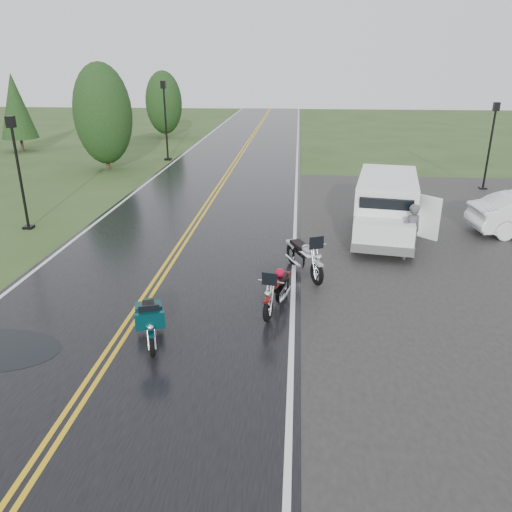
{
  "coord_description": "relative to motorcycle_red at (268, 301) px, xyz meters",
  "views": [
    {
      "loc": [
        3.8,
        -10.16,
        5.72
      ],
      "look_at": [
        2.8,
        2.0,
        1.0
      ],
      "focal_mm": 35.0,
      "sensor_mm": 36.0,
      "label": 1
    }
  ],
  "objects": [
    {
      "name": "motorcycle_silver",
      "position": [
        1.2,
        2.16,
        0.08
      ],
      "size": [
        1.68,
        2.41,
        1.34
      ],
      "primitive_type": null,
      "rotation": [
        0.0,
        0.0,
        0.42
      ],
      "color": "#9B9EA2",
      "rests_on": "ground"
    },
    {
      "name": "ground",
      "position": [
        -3.23,
        -0.22,
        -0.59
      ],
      "size": [
        120.0,
        120.0,
        0.0
      ],
      "primitive_type": "plane",
      "color": "#2D471E",
      "rests_on": "ground"
    },
    {
      "name": "road",
      "position": [
        -3.23,
        9.78,
        -0.57
      ],
      "size": [
        8.0,
        100.0,
        0.04
      ],
      "primitive_type": "cube",
      "color": "black",
      "rests_on": "ground"
    },
    {
      "name": "tree_left_far",
      "position": [
        -10.29,
        30.81,
        1.65
      ],
      "size": [
        2.91,
        2.91,
        4.48
      ],
      "primitive_type": null,
      "color": "#1E3D19",
      "rests_on": "ground"
    },
    {
      "name": "pine_left_far",
      "position": [
        -18.58,
        23.34,
        1.94
      ],
      "size": [
        2.42,
        2.42,
        5.05
      ],
      "primitive_type": null,
      "color": "#1E3D19",
      "rests_on": "ground"
    },
    {
      "name": "lamp_post_far_right",
      "position": [
        9.62,
        14.25,
        1.47
      ],
      "size": [
        0.35,
        0.35,
        4.12
      ],
      "primitive_type": null,
      "color": "black",
      "rests_on": "ground"
    },
    {
      "name": "motorcycle_teal",
      "position": [
        -2.3,
        -1.67,
        -0.03
      ],
      "size": [
        1.24,
        1.99,
        1.11
      ],
      "primitive_type": null,
      "rotation": [
        0.0,
        0.0,
        0.32
      ],
      "color": "#042F33",
      "rests_on": "ground"
    },
    {
      "name": "person_at_van",
      "position": [
        4.11,
        4.47,
        0.29
      ],
      "size": [
        0.76,
        0.64,
        1.76
      ],
      "primitive_type": "imported",
      "rotation": [
        0.0,
        0.0,
        3.56
      ],
      "color": "#4C4C51",
      "rests_on": "ground"
    },
    {
      "name": "van_white",
      "position": [
        2.56,
        5.05,
        0.48
      ],
      "size": [
        2.94,
        5.69,
        2.13
      ],
      "primitive_type": null,
      "rotation": [
        0.0,
        0.0,
        -0.17
      ],
      "color": "white",
      "rests_on": "ground"
    },
    {
      "name": "tree_left_mid",
      "position": [
        -10.28,
        17.51,
        1.91
      ],
      "size": [
        3.2,
        3.2,
        5.0
      ],
      "primitive_type": null,
      "color": "#1E3D19",
      "rests_on": "ground"
    },
    {
      "name": "motorcycle_red",
      "position": [
        0.0,
        0.0,
        0.0
      ],
      "size": [
        1.16,
        2.1,
        1.17
      ],
      "primitive_type": null,
      "rotation": [
        0.0,
        0.0,
        -0.23
      ],
      "color": "#560B09",
      "rests_on": "ground"
    },
    {
      "name": "lamp_post_far_left",
      "position": [
        -7.6,
        20.75,
        1.82
      ],
      "size": [
        0.41,
        0.41,
        4.82
      ],
      "primitive_type": null,
      "color": "black",
      "rests_on": "ground"
    },
    {
      "name": "lamp_post_near_left",
      "position": [
        -9.3,
        6.51,
        1.46
      ],
      "size": [
        0.35,
        0.35,
        4.09
      ],
      "primitive_type": null,
      "color": "black",
      "rests_on": "ground"
    }
  ]
}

